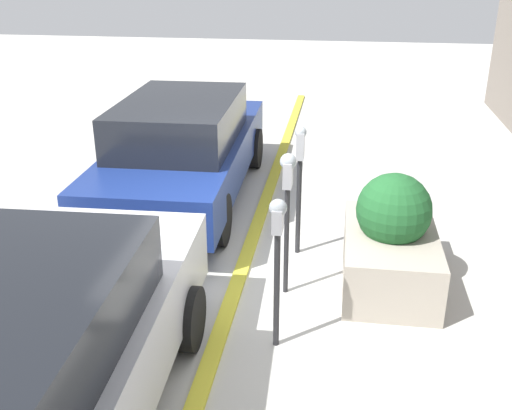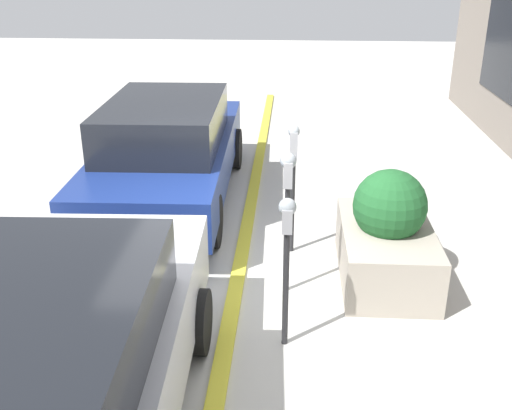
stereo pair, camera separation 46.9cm
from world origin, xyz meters
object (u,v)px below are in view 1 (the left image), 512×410
object	(u,v)px
parked_car_middle	(184,147)
parking_meter_second	(288,188)
parking_meter_nearest	(277,240)
parking_meter_middle	(300,167)
planter_box	(391,242)
parked_car_front	(14,367)

from	to	relation	value
parked_car_middle	parking_meter_second	bearing A→B (deg)	-145.95
parking_meter_nearest	parked_car_middle	world-z (taller)	parked_car_middle
parking_meter_nearest	parking_meter_middle	size ratio (longest dim) A/B	0.93
planter_box	parked_car_front	world-z (taller)	parked_car_front
parking_meter_second	parked_car_front	bearing A→B (deg)	147.40
parked_car_front	parked_car_middle	world-z (taller)	parked_car_middle
parking_meter_second	planter_box	world-z (taller)	parking_meter_second
parked_car_front	parked_car_middle	xyz separation A→B (m)	(4.99, 0.11, 0.02)
parking_meter_middle	parked_car_middle	bearing A→B (deg)	49.94
parking_meter_second	parked_car_middle	xyz separation A→B (m)	(2.44, 1.73, -0.41)
parking_meter_second	planter_box	bearing A→B (deg)	-71.92
parking_meter_second	parked_car_front	distance (m)	3.05
parked_car_front	parked_car_middle	distance (m)	4.99
parking_meter_middle	planter_box	world-z (taller)	parking_meter_middle
parking_meter_middle	planter_box	size ratio (longest dim) A/B	0.94
parking_meter_nearest	parked_car_middle	xyz separation A→B (m)	(3.40, 1.74, -0.29)
parking_meter_nearest	parking_meter_second	bearing A→B (deg)	0.39
parking_meter_nearest	parking_meter_second	size ratio (longest dim) A/B	0.94
parked_car_middle	parked_car_front	bearing A→B (deg)	179.91
parking_meter_middle	planter_box	bearing A→B (deg)	-118.94
parking_meter_middle	parked_car_front	xyz separation A→B (m)	(-3.48, 1.68, -0.33)
parking_meter_second	parked_car_front	world-z (taller)	parking_meter_second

